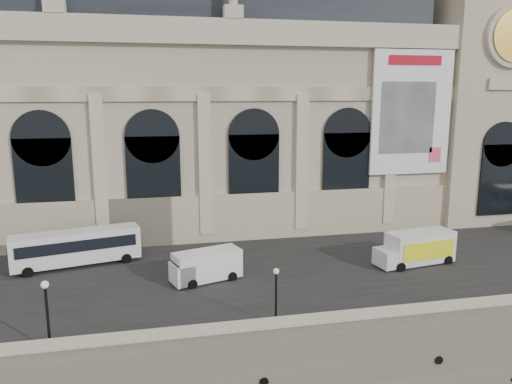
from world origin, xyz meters
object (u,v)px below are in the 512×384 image
at_px(box_truck, 416,248).
at_px(lamp_right, 276,296).
at_px(bus_left, 76,247).
at_px(van_c, 203,266).
at_px(lamp_left, 48,317).

relative_size(box_truck, lamp_right, 1.96).
height_order(bus_left, lamp_right, lamp_right).
relative_size(bus_left, box_truck, 1.46).
xyz_separation_m(bus_left, lamp_right, (14.40, -14.56, 0.14)).
bearing_deg(van_c, lamp_left, -137.35).
height_order(van_c, lamp_left, lamp_left).
bearing_deg(box_truck, lamp_right, -150.08).
relative_size(van_c, lamp_left, 1.35).
height_order(box_truck, lamp_left, lamp_left).
relative_size(van_c, lamp_right, 1.56).
bearing_deg(lamp_left, box_truck, 18.00).
xyz_separation_m(lamp_left, lamp_right, (14.02, 0.75, -0.29)).
bearing_deg(lamp_left, bus_left, 91.44).
distance_m(bus_left, lamp_left, 15.32).
bearing_deg(box_truck, van_c, -179.55).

